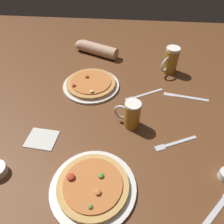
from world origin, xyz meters
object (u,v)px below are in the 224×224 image
at_px(napkin_folded, 42,139).
at_px(fork_spare, 143,95).
at_px(beer_mug_amber, 171,61).
at_px(knife_right, 186,97).
at_px(pizza_plate_far, 91,84).
at_px(beer_mug_dark, 131,114).
at_px(pizza_plate_near, 93,186).
at_px(diner_arm, 94,48).
at_px(fork_left, 175,143).
at_px(knife_spare, 219,207).

xyz_separation_m(napkin_folded, fork_spare, (0.45, 0.34, -0.00)).
bearing_deg(beer_mug_amber, knife_right, -73.70).
bearing_deg(pizza_plate_far, beer_mug_dark, -49.81).
relative_size(pizza_plate_near, napkin_folded, 2.44).
xyz_separation_m(pizza_plate_far, beer_mug_amber, (0.45, 0.19, 0.06)).
xyz_separation_m(knife_right, fork_spare, (-0.22, -0.00, -0.00)).
relative_size(pizza_plate_near, diner_arm, 1.02).
height_order(fork_left, diner_arm, diner_arm).
distance_m(beer_mug_amber, knife_spare, 0.83).
relative_size(beer_mug_dark, diner_arm, 0.44).
xyz_separation_m(beer_mug_dark, knife_right, (0.29, 0.22, -0.06)).
relative_size(pizza_plate_near, fork_left, 1.65).
xyz_separation_m(napkin_folded, knife_spare, (0.70, -0.23, -0.00)).
height_order(pizza_plate_near, diner_arm, diner_arm).
bearing_deg(pizza_plate_near, fork_spare, 70.91).
relative_size(beer_mug_dark, napkin_folded, 1.04).
relative_size(pizza_plate_near, knife_right, 1.35).
height_order(beer_mug_dark, knife_right, beer_mug_dark).
bearing_deg(knife_spare, pizza_plate_far, 130.81).
height_order(pizza_plate_far, beer_mug_amber, beer_mug_amber).
height_order(fork_left, knife_right, same).
relative_size(knife_spare, diner_arm, 0.56).
bearing_deg(pizza_plate_far, beer_mug_amber, 22.74).
bearing_deg(diner_arm, pizza_plate_near, -81.78).
height_order(pizza_plate_far, napkin_folded, pizza_plate_far).
height_order(fork_left, fork_spare, same).
bearing_deg(napkin_folded, beer_mug_dark, 17.68).
xyz_separation_m(napkin_folded, knife_right, (0.68, 0.35, -0.00)).
distance_m(beer_mug_dark, napkin_folded, 0.41).
distance_m(knife_right, diner_arm, 0.69).
bearing_deg(beer_mug_amber, napkin_folded, -136.05).
relative_size(napkin_folded, knife_right, 0.55).
distance_m(fork_left, knife_right, 0.33).
distance_m(beer_mug_amber, napkin_folded, 0.84).
bearing_deg(knife_right, knife_spare, -87.62).
bearing_deg(knife_spare, knife_right, 92.38).
relative_size(knife_right, fork_spare, 1.13).
height_order(napkin_folded, diner_arm, diner_arm).
distance_m(beer_mug_dark, diner_arm, 0.69).
bearing_deg(knife_right, napkin_folded, -152.81).
distance_m(pizza_plate_near, beer_mug_dark, 0.36).
bearing_deg(fork_left, pizza_plate_far, 139.40).
bearing_deg(fork_spare, beer_mug_dark, -106.17).
distance_m(fork_spare, diner_arm, 0.53).
bearing_deg(fork_left, fork_spare, 112.80).
bearing_deg(diner_arm, napkin_folded, -98.99).
xyz_separation_m(napkin_folded, diner_arm, (0.12, 0.76, 0.03)).
distance_m(pizza_plate_near, knife_right, 0.69).
height_order(pizza_plate_near, beer_mug_amber, beer_mug_amber).
bearing_deg(fork_left, pizza_plate_near, -143.89).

